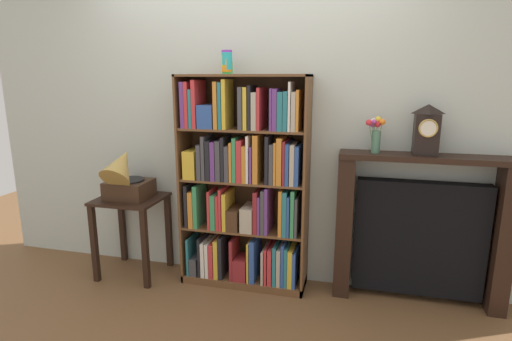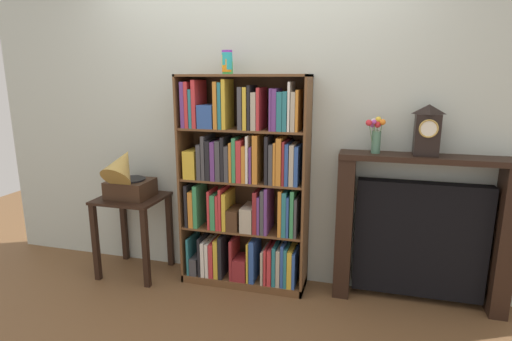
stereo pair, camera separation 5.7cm
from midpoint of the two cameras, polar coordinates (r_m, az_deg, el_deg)
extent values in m
cube|color=brown|center=(3.39, -2.65, -16.23)|extent=(8.03, 6.40, 0.02)
cube|color=beige|center=(3.23, 1.80, 6.85)|extent=(5.03, 0.08, 2.60)
cube|color=brown|center=(3.34, -10.26, -1.32)|extent=(0.02, 0.31, 1.66)
cube|color=brown|center=(3.07, 6.52, -2.43)|extent=(0.02, 0.31, 1.66)
cube|color=#4C311C|center=(3.31, -1.49, -1.23)|extent=(0.99, 0.01, 1.66)
cube|color=brown|center=(3.07, -2.36, 13.15)|extent=(0.99, 0.31, 0.02)
cube|color=brown|center=(3.47, -2.11, -14.79)|extent=(0.99, 0.31, 0.06)
cube|color=teal|center=(3.51, -9.26, -11.24)|extent=(0.02, 0.26, 0.31)
cube|color=#424247|center=(3.50, -8.81, -12.82)|extent=(0.06, 0.18, 0.14)
cube|color=black|center=(3.46, -7.79, -11.39)|extent=(0.02, 0.24, 0.32)
cube|color=white|center=(3.45, -7.38, -11.78)|extent=(0.03, 0.22, 0.29)
cube|color=white|center=(3.45, -6.73, -11.78)|extent=(0.03, 0.25, 0.29)
cube|color=#C63338|center=(3.45, -6.12, -11.80)|extent=(0.04, 0.26, 0.29)
cube|color=gold|center=(3.40, -5.64, -11.84)|extent=(0.04, 0.20, 0.32)
cube|color=black|center=(3.41, -4.91, -11.49)|extent=(0.03, 0.26, 0.35)
cube|color=maroon|center=(3.37, -3.52, -11.91)|extent=(0.02, 0.23, 0.33)
cube|color=maroon|center=(3.37, -2.49, -13.37)|extent=(0.11, 0.19, 0.18)
cube|color=gold|center=(3.34, -1.21, -12.21)|extent=(0.02, 0.23, 0.33)
cube|color=#2D519E|center=(3.34, -0.62, -12.05)|extent=(0.04, 0.25, 0.35)
cube|color=#B2A893|center=(3.32, 0.74, -12.89)|extent=(0.02, 0.22, 0.27)
cube|color=#C63338|center=(3.33, 1.26, -12.61)|extent=(0.02, 0.26, 0.29)
cube|color=#C63338|center=(3.31, 1.78, -12.76)|extent=(0.03, 0.24, 0.29)
cube|color=teal|center=(3.31, 2.44, -12.58)|extent=(0.03, 0.25, 0.32)
cube|color=#B2A893|center=(3.30, 2.99, -12.82)|extent=(0.03, 0.24, 0.30)
cube|color=#2D519E|center=(3.29, 3.55, -12.54)|extent=(0.02, 0.25, 0.34)
cube|color=teal|center=(3.27, 3.92, -12.92)|extent=(0.02, 0.21, 0.31)
cube|color=gold|center=(3.30, 4.59, -12.88)|extent=(0.04, 0.26, 0.30)
cube|color=#2D519E|center=(3.27, 5.05, -13.26)|extent=(0.02, 0.21, 0.28)
cube|color=brown|center=(3.29, -2.17, -8.06)|extent=(0.96, 0.29, 0.02)
cube|color=black|center=(3.36, -9.49, -4.53)|extent=(0.02, 0.25, 0.34)
cube|color=orange|center=(3.35, -8.89, -4.99)|extent=(0.04, 0.25, 0.29)
cube|color=#388E56|center=(3.32, -8.33, -4.69)|extent=(0.03, 0.23, 0.34)
cube|color=#C63338|center=(3.27, -6.60, -5.21)|extent=(0.02, 0.21, 0.31)
cube|color=#388E56|center=(3.28, -5.90, -5.37)|extent=(0.04, 0.25, 0.28)
cube|color=#C63338|center=(3.27, -5.35, -5.46)|extent=(0.02, 0.24, 0.28)
cube|color=#C63338|center=(3.25, -4.94, -5.06)|extent=(0.02, 0.25, 0.33)
cube|color=gold|center=(3.25, -4.37, -5.37)|extent=(0.03, 0.25, 0.30)
cube|color=#472D1C|center=(3.23, -3.44, -6.69)|extent=(0.09, 0.20, 0.17)
cube|color=#B2A893|center=(3.21, -1.42, -6.55)|extent=(0.10, 0.24, 0.19)
cube|color=maroon|center=(3.17, -0.19, -5.50)|extent=(0.03, 0.24, 0.33)
cube|color=#663884|center=(3.18, 0.32, -5.82)|extent=(0.02, 0.25, 0.29)
cube|color=#424247|center=(3.15, 0.80, -5.46)|extent=(0.03, 0.23, 0.34)
cube|color=#663884|center=(3.16, 1.34, -5.28)|extent=(0.02, 0.25, 0.36)
cube|color=orange|center=(3.12, 3.19, -5.60)|extent=(0.03, 0.22, 0.35)
cube|color=teal|center=(3.13, 3.81, -5.67)|extent=(0.03, 0.24, 0.34)
cube|color=#2D519E|center=(3.12, 4.28, -6.05)|extent=(0.02, 0.22, 0.31)
cube|color=#388E56|center=(3.12, 4.89, -5.59)|extent=(0.03, 0.25, 0.36)
cube|color=#424247|center=(3.13, 5.40, -6.09)|extent=(0.02, 0.26, 0.30)
cube|color=brown|center=(3.17, -2.23, -1.35)|extent=(0.96, 0.29, 0.02)
cube|color=gold|center=(3.24, -9.21, 0.99)|extent=(0.10, 0.22, 0.22)
cube|color=#424247|center=(3.22, -7.75, 1.46)|extent=(0.03, 0.26, 0.27)
cube|color=#424247|center=(3.20, -7.21, 1.98)|extent=(0.03, 0.25, 0.34)
cube|color=black|center=(3.18, -6.66, 1.62)|extent=(0.04, 0.23, 0.30)
cube|color=#663884|center=(3.16, -6.04, 1.50)|extent=(0.03, 0.21, 0.30)
cube|color=#424247|center=(3.15, -5.26, 1.58)|extent=(0.04, 0.24, 0.31)
cube|color=black|center=(3.13, -4.74, 1.76)|extent=(0.02, 0.21, 0.33)
cube|color=#424247|center=(3.15, -4.02, 1.24)|extent=(0.03, 0.26, 0.27)
cube|color=orange|center=(3.13, -3.49, 1.47)|extent=(0.02, 0.25, 0.30)
cube|color=#388E56|center=(3.10, -3.14, 1.66)|extent=(0.03, 0.20, 0.33)
cube|color=#C63338|center=(3.09, -2.45, 1.50)|extent=(0.04, 0.21, 0.32)
cube|color=orange|center=(3.10, -1.71, 1.16)|extent=(0.03, 0.24, 0.28)
cube|color=white|center=(3.07, -1.34, 1.75)|extent=(0.02, 0.21, 0.35)
cube|color=#663884|center=(3.09, -0.79, 1.07)|extent=(0.02, 0.24, 0.27)
cube|color=orange|center=(3.07, -0.17, 1.82)|extent=(0.04, 0.24, 0.36)
cube|color=black|center=(3.03, 1.31, 1.64)|extent=(0.02, 0.20, 0.35)
cube|color=#424247|center=(3.06, 2.05, 1.18)|extent=(0.03, 0.26, 0.30)
cube|color=orange|center=(3.02, 2.42, 1.18)|extent=(0.02, 0.20, 0.31)
cube|color=orange|center=(3.04, 3.11, 1.56)|extent=(0.04, 0.26, 0.35)
cube|color=maroon|center=(3.03, 3.72, 1.30)|extent=(0.02, 0.25, 0.32)
cube|color=#2D519E|center=(3.04, 4.20, 1.15)|extent=(0.03, 0.26, 0.31)
cube|color=#B2A893|center=(3.03, 4.87, 1.06)|extent=(0.03, 0.26, 0.30)
cube|color=#2D519E|center=(3.00, 5.42, 0.82)|extent=(0.03, 0.21, 0.29)
cube|color=brown|center=(3.09, -2.29, 5.79)|extent=(0.96, 0.29, 0.02)
cube|color=#663884|center=(3.20, -10.05, 9.07)|extent=(0.03, 0.23, 0.34)
cube|color=#C63338|center=(3.18, -9.59, 9.08)|extent=(0.03, 0.21, 0.34)
cube|color=teal|center=(3.18, -8.95, 8.61)|extent=(0.02, 0.24, 0.29)
cube|color=#C63338|center=(3.16, -8.51, 9.22)|extent=(0.03, 0.23, 0.36)
cube|color=#2D519E|center=(3.12, -7.17, 7.54)|extent=(0.12, 0.20, 0.17)
cube|color=orange|center=(3.10, -5.65, 9.10)|extent=(0.03, 0.22, 0.34)
cube|color=teal|center=(3.10, -4.96, 9.08)|extent=(0.03, 0.25, 0.34)
cube|color=gold|center=(3.07, -4.53, 9.25)|extent=(0.03, 0.21, 0.36)
cube|color=#424247|center=(3.06, -2.16, 8.77)|extent=(0.03, 0.27, 0.31)
cube|color=gold|center=(3.03, -1.62, 8.72)|extent=(0.03, 0.22, 0.31)
cube|color=black|center=(3.02, -1.07, 8.83)|extent=(0.02, 0.22, 0.32)
cube|color=#B2A893|center=(3.03, -0.34, 8.39)|extent=(0.04, 0.25, 0.27)
cube|color=#C63338|center=(3.02, 0.28, 8.68)|extent=(0.02, 0.26, 0.30)
cube|color=#663884|center=(2.98, 1.90, 8.58)|extent=(0.02, 0.22, 0.30)
cube|color=#663884|center=(2.97, 2.39, 8.54)|extent=(0.03, 0.21, 0.30)
cube|color=teal|center=(2.99, 3.23, 8.35)|extent=(0.04, 0.26, 0.27)
cube|color=teal|center=(2.97, 3.88, 8.35)|extent=(0.03, 0.23, 0.28)
cube|color=white|center=(2.95, 4.42, 8.95)|extent=(0.02, 0.21, 0.34)
cube|color=#B2A893|center=(2.95, 4.98, 8.28)|extent=(0.03, 0.22, 0.28)
cube|color=orange|center=(2.95, 5.52, 8.40)|extent=(0.02, 0.22, 0.29)
cylinder|color=green|center=(3.11, -4.56, 14.11)|extent=(0.08, 0.08, 0.09)
cylinder|color=orange|center=(3.11, -4.61, 14.41)|extent=(0.08, 0.08, 0.09)
cylinder|color=#28B2B7|center=(3.11, -4.60, 14.72)|extent=(0.08, 0.08, 0.09)
cylinder|color=yellow|center=(3.12, -4.65, 15.01)|extent=(0.08, 0.08, 0.09)
cylinder|color=#28B2B7|center=(3.11, -4.64, 15.31)|extent=(0.08, 0.08, 0.09)
cylinder|color=purple|center=(3.12, -4.64, 15.61)|extent=(0.08, 0.08, 0.09)
cube|color=black|center=(3.53, -17.63, -3.80)|extent=(0.52, 0.47, 0.02)
cube|color=black|center=(3.61, -22.11, -9.47)|extent=(0.04, 0.04, 0.65)
cube|color=black|center=(3.37, -15.71, -10.59)|extent=(0.04, 0.04, 0.65)
cube|color=black|center=(3.92, -18.59, -7.40)|extent=(0.04, 0.04, 0.65)
cube|color=black|center=(3.70, -12.55, -8.24)|extent=(0.04, 0.04, 0.65)
cube|color=#382316|center=(3.51, -17.72, -2.50)|extent=(0.34, 0.29, 0.14)
cylinder|color=black|center=(3.49, -17.81, -1.27)|extent=(0.25, 0.25, 0.01)
cylinder|color=#B79347|center=(3.45, -18.22, -1.05)|extent=(0.03, 0.03, 0.06)
cone|color=#B79347|center=(3.38, -18.85, 0.71)|extent=(0.24, 0.36, 0.36)
cube|color=black|center=(3.06, 22.33, 1.65)|extent=(1.20, 0.23, 0.04)
cube|color=black|center=(3.18, 11.73, -7.69)|extent=(0.12, 0.21, 1.07)
cube|color=black|center=(3.32, 30.80, -8.39)|extent=(0.12, 0.21, 1.07)
cube|color=black|center=(3.26, 21.32, -8.83)|extent=(0.92, 0.12, 0.86)
cube|color=black|center=(3.03, 22.21, 4.68)|extent=(0.16, 0.12, 0.28)
pyramid|color=black|center=(3.01, 22.49, 7.96)|extent=(0.16, 0.12, 0.06)
cylinder|color=silver|center=(2.96, 22.45, 5.49)|extent=(0.11, 0.01, 0.11)
torus|color=#B79347|center=(2.96, 22.46, 5.48)|extent=(0.13, 0.01, 0.13)
cylinder|color=#4C7A60|center=(3.01, 15.90, 3.87)|extent=(0.06, 0.06, 0.16)
cylinder|color=#4C753D|center=(3.00, 15.96, 4.77)|extent=(0.02, 0.01, 0.23)
sphere|color=yellow|center=(2.99, 16.21, 6.91)|extent=(0.04, 0.04, 0.04)
cylinder|color=#4C753D|center=(3.03, 15.71, 4.66)|extent=(0.02, 0.05, 0.20)
sphere|color=silver|center=(3.04, 15.63, 6.63)|extent=(0.05, 0.05, 0.05)
cylinder|color=#4C753D|center=(3.01, 15.99, 4.49)|extent=(0.00, 0.01, 0.19)
sphere|color=red|center=(3.00, 16.10, 6.31)|extent=(0.05, 0.05, 0.05)
cylinder|color=#4C753D|center=(3.00, 16.33, 4.58)|extent=(0.04, 0.02, 0.21)
sphere|color=orange|center=(2.98, 16.76, 6.53)|extent=(0.04, 0.04, 0.04)
cylinder|color=#4C753D|center=(3.01, 15.63, 4.50)|extent=(0.03, 0.01, 0.19)
sphere|color=#B24CB7|center=(3.01, 15.46, 6.32)|extent=(0.05, 0.05, 0.05)
cylinder|color=#4C753D|center=(2.99, 15.30, 4.58)|extent=(0.05, 0.05, 0.21)
sphere|color=red|center=(2.95, 14.98, 6.51)|extent=(0.04, 0.04, 0.04)
cylinder|color=#4C753D|center=(2.99, 15.74, 4.61)|extent=(0.03, 0.03, 0.21)
sphere|color=#B24CB7|center=(2.96, 15.66, 6.60)|extent=(0.03, 0.03, 0.03)
camera|label=1|loc=(0.03, -90.52, -0.12)|focal=28.59mm
camera|label=2|loc=(0.03, 89.48, 0.12)|focal=28.59mm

